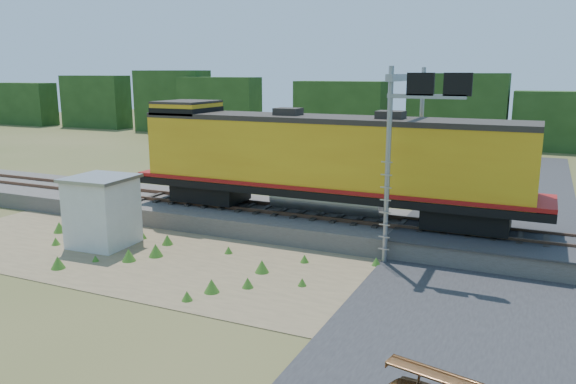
% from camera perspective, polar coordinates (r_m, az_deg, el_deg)
% --- Properties ---
extents(ground, '(140.00, 140.00, 0.00)m').
position_cam_1_polar(ground, '(19.57, -3.15, -8.62)').
color(ground, '#475123').
rests_on(ground, ground).
extents(ballast, '(70.00, 5.00, 0.80)m').
position_cam_1_polar(ballast, '(24.65, 3.33, -3.26)').
color(ballast, slate).
rests_on(ballast, ground).
extents(rails, '(70.00, 1.54, 0.16)m').
position_cam_1_polar(rails, '(24.53, 3.34, -2.18)').
color(rails, brown).
rests_on(rails, ballast).
extents(dirt_shoulder, '(26.00, 8.00, 0.03)m').
position_cam_1_polar(dirt_shoulder, '(20.91, -7.41, -7.28)').
color(dirt_shoulder, '#8C7754').
rests_on(dirt_shoulder, ground).
extents(road, '(7.00, 66.00, 0.86)m').
position_cam_1_polar(road, '(18.32, 18.16, -10.42)').
color(road, '#38383A').
rests_on(road, ground).
extents(tree_line_north, '(130.00, 3.00, 6.50)m').
position_cam_1_polar(tree_line_north, '(54.99, 15.66, 7.61)').
color(tree_line_north, '#1F3D16').
rests_on(tree_line_north, ground).
extents(weed_clumps, '(15.00, 6.20, 0.56)m').
position_cam_1_polar(weed_clumps, '(21.41, -11.42, -7.01)').
color(weed_clumps, '#3A7020').
rests_on(weed_clumps, ground).
extents(locomotive, '(18.01, 2.75, 4.65)m').
position_cam_1_polar(locomotive, '(24.07, 3.35, 3.31)').
color(locomotive, black).
rests_on(locomotive, rails).
extents(shed, '(2.52, 2.52, 2.86)m').
position_cam_1_polar(shed, '(23.76, -18.34, -1.85)').
color(shed, silver).
rests_on(shed, ground).
extents(signal_gantry, '(2.83, 6.20, 7.13)m').
position_cam_1_polar(signal_gantry, '(22.06, 12.61, 7.71)').
color(signal_gantry, gray).
rests_on(signal_gantry, ground).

